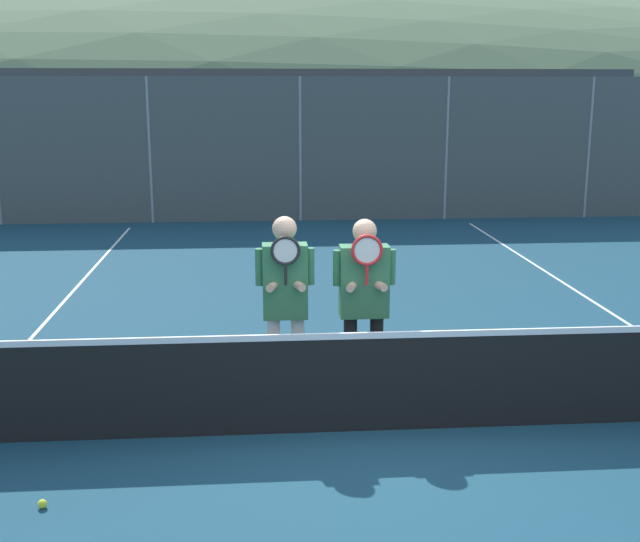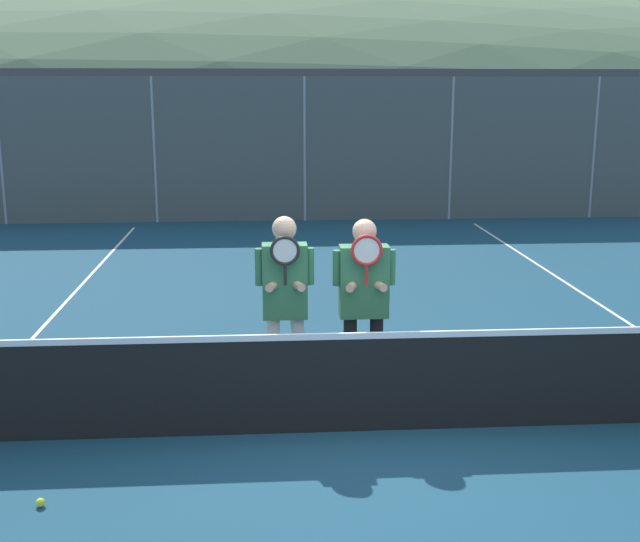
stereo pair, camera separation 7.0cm
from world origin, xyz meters
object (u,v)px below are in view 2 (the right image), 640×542
car_left_of_center (242,170)px  car_center (430,170)px  player_center_left (364,294)px  car_far_left (59,170)px  tennis_ball_on_court (40,503)px  player_leftmost (285,296)px

car_left_of_center → car_center: 4.98m
player_center_left → car_left_of_center: bearing=96.2°
car_far_left → car_center: 9.76m
car_center → car_left_of_center: bearing=-179.1°
car_far_left → car_left_of_center: car_left_of_center is taller
car_left_of_center → tennis_ball_on_court: (-1.12, -15.54, -0.89)m
player_center_left → tennis_ball_on_court: bearing=-144.7°
car_left_of_center → car_center: size_ratio=0.87×
player_leftmost → car_center: bearing=72.9°
car_far_left → car_center: bearing=-1.6°
player_leftmost → car_left_of_center: 13.75m
player_center_left → car_far_left: (-6.28, 14.04, -0.17)m
car_far_left → tennis_ball_on_court: car_far_left is taller
car_left_of_center → player_leftmost: bearing=-86.9°
car_far_left → car_left_of_center: (4.78, -0.36, 0.00)m
tennis_ball_on_court → player_center_left: bearing=35.3°
player_leftmost → car_far_left: size_ratio=0.44×
player_leftmost → car_far_left: (-5.52, 14.09, -0.18)m
player_leftmost → car_center: 14.45m
player_leftmost → tennis_ball_on_court: 2.81m
player_leftmost → car_center: (4.24, 13.81, -0.23)m
player_center_left → car_left_of_center: same height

